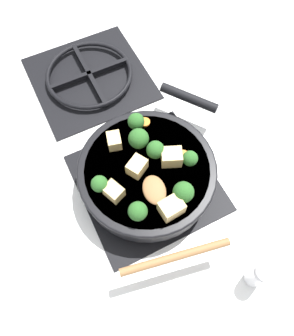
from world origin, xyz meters
name	(u,v)px	position (x,y,z in m)	size (l,w,h in m)	color
ground_plane	(147,183)	(0.00, 0.00, 0.00)	(2.40, 2.40, 0.00)	white
front_burner_grate	(147,181)	(0.00, 0.00, 0.01)	(0.31, 0.31, 0.03)	black
rear_burner_grate	(90,76)	(0.00, 0.36, 0.01)	(0.31, 0.31, 0.03)	black
skillet_pan	(147,172)	(0.00, 0.00, 0.06)	(0.39, 0.35, 0.06)	black
wooden_spoon	(165,225)	(-0.03, -0.13, 0.09)	(0.22, 0.21, 0.02)	olive
tofu_cube_center_large	(172,207)	(0.00, -0.11, 0.10)	(0.05, 0.04, 0.04)	#DBB770
tofu_cube_near_handle	(114,141)	(-0.04, 0.09, 0.10)	(0.04, 0.03, 0.03)	#DBB770
tofu_cube_east_chunk	(114,192)	(-0.09, -0.02, 0.10)	(0.04, 0.03, 0.03)	#DBB770
tofu_cube_west_chunk	(137,167)	(-0.02, 0.01, 0.10)	(0.04, 0.03, 0.03)	#DBB770
tofu_cube_back_piece	(171,157)	(0.06, -0.01, 0.10)	(0.04, 0.04, 0.04)	#DBB770
broccoli_floret_near_spoon	(138,211)	(-0.06, -0.09, 0.11)	(0.04, 0.04, 0.05)	#709956
broccoli_floret_center_top	(155,150)	(0.03, 0.02, 0.11)	(0.04, 0.04, 0.05)	#709956
broccoli_floret_east_rim	(100,184)	(-0.11, 0.00, 0.11)	(0.04, 0.04, 0.04)	#709956
broccoli_floret_west_rim	(190,159)	(0.09, -0.03, 0.11)	(0.03, 0.03, 0.04)	#709956
broccoli_floret_north_edge	(183,192)	(0.03, -0.09, 0.11)	(0.04, 0.04, 0.05)	#709956
broccoli_floret_south_cluster	(139,139)	(0.01, 0.06, 0.11)	(0.05, 0.05, 0.05)	#709956
broccoli_floret_mid_floret	(136,122)	(0.02, 0.10, 0.11)	(0.04, 0.04, 0.05)	#709956
carrot_slice_orange_thin	(183,155)	(0.08, -0.01, 0.08)	(0.02, 0.02, 0.01)	orange
carrot_slice_near_center	(145,122)	(0.05, 0.11, 0.08)	(0.02, 0.02, 0.01)	orange
salt_shaker	(258,275)	(0.10, -0.30, 0.04)	(0.04, 0.04, 0.09)	white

